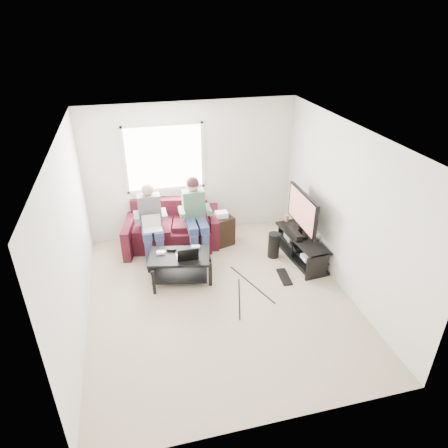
% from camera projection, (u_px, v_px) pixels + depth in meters
% --- Properties ---
extents(floor, '(4.50, 4.50, 0.00)m').
position_uv_depth(floor, '(219.00, 297.00, 6.30)').
color(floor, '#BDAB93').
rests_on(floor, ground).
extents(ceiling, '(4.50, 4.50, 0.00)m').
position_uv_depth(ceiling, '(218.00, 135.00, 5.06)').
color(ceiling, white).
rests_on(ceiling, wall_back).
extents(wall_back, '(4.50, 0.00, 4.50)m').
position_uv_depth(wall_back, '(192.00, 170.00, 7.60)').
color(wall_back, silver).
rests_on(wall_back, floor).
extents(wall_front, '(4.50, 0.00, 4.50)m').
position_uv_depth(wall_front, '(274.00, 336.00, 3.76)').
color(wall_front, silver).
rests_on(wall_front, floor).
extents(wall_left, '(0.00, 4.50, 4.50)m').
position_uv_depth(wall_left, '(71.00, 243.00, 5.25)').
color(wall_left, silver).
rests_on(wall_left, floor).
extents(wall_right, '(0.00, 4.50, 4.50)m').
position_uv_depth(wall_right, '(346.00, 210.00, 6.10)').
color(wall_right, silver).
rests_on(wall_right, floor).
extents(window, '(1.48, 0.04, 1.28)m').
position_uv_depth(window, '(164.00, 158.00, 7.33)').
color(window, white).
rests_on(window, wall_back).
extents(sofa, '(1.93, 1.11, 0.83)m').
position_uv_depth(sofa, '(173.00, 229.00, 7.60)').
color(sofa, '#401018').
rests_on(sofa, floor).
extents(person_left, '(0.40, 0.71, 1.34)m').
position_uv_depth(person_left, '(151.00, 219.00, 7.05)').
color(person_left, navy).
rests_on(person_left, sofa).
extents(person_right, '(0.40, 0.71, 1.39)m').
position_uv_depth(person_right, '(195.00, 211.00, 7.21)').
color(person_right, navy).
rests_on(person_right, sofa).
extents(laptop_silver, '(0.38, 0.32, 0.24)m').
position_uv_depth(laptop_silver, '(152.00, 226.00, 6.87)').
color(laptop_silver, silver).
rests_on(laptop_silver, person_left).
extents(coffee_table, '(1.07, 0.78, 0.49)m').
position_uv_depth(coffee_table, '(180.00, 262.00, 6.54)').
color(coffee_table, black).
rests_on(coffee_table, floor).
extents(laptop_black, '(0.37, 0.28, 0.24)m').
position_uv_depth(laptop_black, '(187.00, 251.00, 6.38)').
color(laptop_black, black).
rests_on(laptop_black, coffee_table).
extents(controller_a, '(0.15, 0.10, 0.04)m').
position_uv_depth(controller_a, '(161.00, 253.00, 6.51)').
color(controller_a, silver).
rests_on(controller_a, coffee_table).
extents(controller_b, '(0.16, 0.13, 0.04)m').
position_uv_depth(controller_b, '(171.00, 249.00, 6.60)').
color(controller_b, black).
rests_on(controller_b, coffee_table).
extents(controller_c, '(0.16, 0.12, 0.04)m').
position_uv_depth(controller_c, '(196.00, 247.00, 6.66)').
color(controller_c, gray).
rests_on(controller_c, coffee_table).
extents(tv_stand, '(0.53, 1.38, 0.45)m').
position_uv_depth(tv_stand, '(301.00, 248.00, 7.21)').
color(tv_stand, black).
rests_on(tv_stand, floor).
extents(tv, '(0.12, 1.10, 0.81)m').
position_uv_depth(tv, '(302.00, 211.00, 6.95)').
color(tv, black).
rests_on(tv, tv_stand).
extents(soundbar, '(0.12, 0.50, 0.10)m').
position_uv_depth(soundbar, '(294.00, 232.00, 7.12)').
color(soundbar, black).
rests_on(soundbar, tv_stand).
extents(drink_cup, '(0.08, 0.08, 0.12)m').
position_uv_depth(drink_cup, '(287.00, 218.00, 7.59)').
color(drink_cup, '#AC784A').
rests_on(drink_cup, tv_stand).
extents(console_white, '(0.30, 0.22, 0.06)m').
position_uv_depth(console_white, '(311.00, 257.00, 6.83)').
color(console_white, silver).
rests_on(console_white, tv_stand).
extents(console_grey, '(0.34, 0.26, 0.08)m').
position_uv_depth(console_grey, '(295.00, 237.00, 7.42)').
color(console_grey, gray).
rests_on(console_grey, tv_stand).
extents(console_black, '(0.38, 0.30, 0.07)m').
position_uv_depth(console_black, '(303.00, 246.00, 7.13)').
color(console_black, black).
rests_on(console_black, tv_stand).
extents(subwoofer, '(0.21, 0.21, 0.48)m').
position_uv_depth(subwoofer, '(274.00, 245.00, 7.23)').
color(subwoofer, black).
rests_on(subwoofer, floor).
extents(keyboard_floor, '(0.20, 0.48, 0.03)m').
position_uv_depth(keyboard_floor, '(284.00, 277.00, 6.76)').
color(keyboard_floor, black).
rests_on(keyboard_floor, floor).
extents(end_table, '(0.38, 0.38, 0.67)m').
position_uv_depth(end_table, '(222.00, 229.00, 7.62)').
color(end_table, black).
rests_on(end_table, floor).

